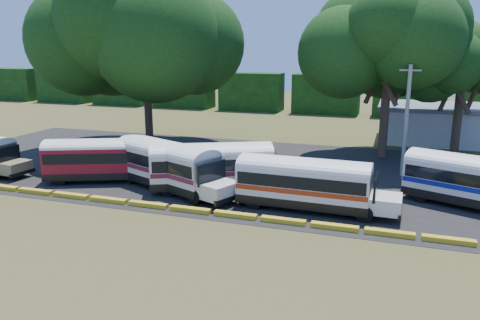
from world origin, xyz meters
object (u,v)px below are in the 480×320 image
(bus_red, at_px, (104,157))
(bus_cream_west, at_px, (168,163))
(bus_white_red, at_px, (307,181))
(tree_west, at_px, (144,28))

(bus_red, bearing_deg, bus_cream_west, -27.04)
(bus_white_red, bearing_deg, bus_cream_west, 175.17)
(bus_red, relative_size, bus_cream_west, 0.94)
(bus_cream_west, height_order, tree_west, tree_west)
(bus_white_red, distance_m, tree_west, 25.91)
(bus_cream_west, bearing_deg, tree_west, 147.56)
(bus_red, distance_m, bus_white_red, 16.11)
(bus_red, distance_m, tree_west, 16.47)
(bus_red, relative_size, tree_west, 0.58)
(bus_white_red, height_order, tree_west, tree_west)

